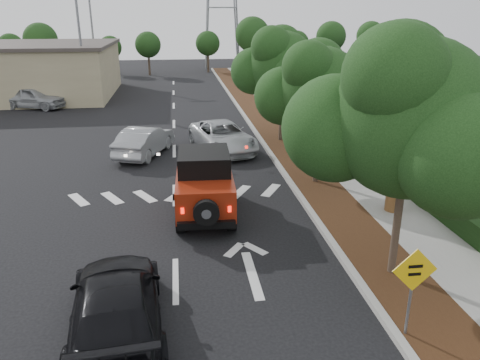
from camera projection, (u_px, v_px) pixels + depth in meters
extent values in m
plane|color=black|center=(176.00, 280.00, 12.03)|extent=(120.00, 120.00, 0.00)
cube|color=#9E9B93|center=(265.00, 146.00, 23.77)|extent=(0.20, 70.00, 0.15)
cube|color=black|center=(284.00, 146.00, 23.90)|extent=(1.80, 70.00, 0.12)
cube|color=gray|center=(320.00, 144.00, 24.14)|extent=(2.00, 70.00, 0.12)
cube|color=black|center=(347.00, 137.00, 24.21)|extent=(0.80, 70.00, 0.80)
cylinder|color=black|center=(182.00, 190.00, 16.97)|extent=(0.32, 0.83, 0.82)
cylinder|color=black|center=(226.00, 189.00, 17.11)|extent=(0.32, 0.83, 0.82)
cylinder|color=black|center=(180.00, 220.00, 14.56)|extent=(0.32, 0.83, 0.82)
cylinder|color=black|center=(231.00, 218.00, 14.70)|extent=(0.32, 0.83, 0.82)
cube|color=maroon|center=(205.00, 187.00, 15.65)|extent=(1.99, 3.85, 1.02)
cube|color=black|center=(204.00, 161.00, 15.65)|extent=(1.77, 2.15, 0.65)
cube|color=maroon|center=(204.00, 176.00, 17.02)|extent=(1.66, 1.12, 0.84)
cube|color=black|center=(207.00, 225.00, 13.96)|extent=(1.75, 0.25, 0.22)
cylinder|color=black|center=(206.00, 213.00, 13.67)|extent=(0.78, 0.26, 0.78)
cube|color=#FF190C|center=(182.00, 211.00, 13.80)|extent=(0.10, 0.04, 0.18)
cube|color=#FF190C|center=(230.00, 209.00, 13.92)|extent=(0.10, 0.04, 0.18)
imported|color=#B1B5BA|center=(223.00, 137.00, 23.11)|extent=(3.45, 5.46, 1.40)
imported|color=black|center=(117.00, 305.00, 9.84)|extent=(2.35, 4.87, 1.37)
imported|color=#929498|center=(145.00, 141.00, 22.34)|extent=(2.85, 4.48, 1.39)
imported|color=#9DA0A4|center=(34.00, 97.00, 33.20)|extent=(4.98, 3.44, 1.57)
cylinder|color=slate|center=(410.00, 296.00, 9.56)|extent=(0.06, 0.06, 1.86)
cube|color=yellow|center=(415.00, 270.00, 9.32)|extent=(0.95, 0.03, 0.95)
cube|color=black|center=(416.00, 267.00, 9.28)|extent=(0.30, 0.01, 0.07)
cube|color=black|center=(415.00, 274.00, 9.34)|extent=(0.27, 0.01, 0.07)
cylinder|color=brown|center=(394.00, 202.00, 15.90)|extent=(0.62, 0.62, 0.56)
sphere|color=black|center=(395.00, 188.00, 15.72)|extent=(0.70, 0.70, 0.70)
imported|color=black|center=(396.00, 186.00, 15.69)|extent=(0.65, 0.58, 0.66)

